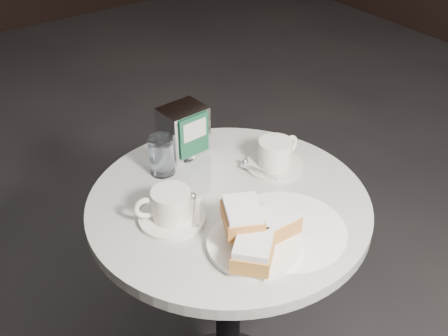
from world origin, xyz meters
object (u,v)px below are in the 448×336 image
water_glass_left (162,156)px  coffee_cup_left (171,208)px  cafe_table (228,259)px  beignet_plate (255,234)px  water_glass_right (183,142)px  napkin_dispenser (184,130)px  coffee_cup_right (275,156)px

water_glass_left → coffee_cup_left: bearing=-114.7°
coffee_cup_left → cafe_table: bearing=14.6°
beignet_plate → water_glass_left: (-0.02, 0.37, 0.01)m
beignet_plate → water_glass_right: bearing=80.5°
coffee_cup_left → beignet_plate: bearing=-40.5°
beignet_plate → water_glass_left: bearing=92.8°
water_glass_right → napkin_dispenser: (0.02, 0.02, 0.02)m
napkin_dispenser → water_glass_left: bearing=-157.2°
cafe_table → water_glass_left: (-0.07, 0.20, 0.25)m
cafe_table → coffee_cup_right: (0.19, 0.05, 0.23)m
cafe_table → coffee_cup_right: bearing=14.0°
napkin_dispenser → coffee_cup_right: bearing=-56.5°
beignet_plate → cafe_table: bearing=72.9°
coffee_cup_left → water_glass_right: (0.17, 0.21, 0.01)m
beignet_plate → coffee_cup_left: bearing=118.3°
coffee_cup_left → coffee_cup_right: 0.34m
water_glass_right → napkin_dispenser: bearing=54.5°
coffee_cup_left → napkin_dispenser: bearing=72.9°
coffee_cup_left → water_glass_left: bearing=86.6°
cafe_table → beignet_plate: size_ratio=2.72×
water_glass_right → napkin_dispenser: 0.03m
cafe_table → coffee_cup_right: size_ratio=4.35×
beignet_plate → water_glass_right: 0.40m
beignet_plate → napkin_dispenser: napkin_dispenser is taller
beignet_plate → napkin_dispenser: size_ratio=2.01×
coffee_cup_right → water_glass_left: 0.30m
beignet_plate → water_glass_right: (0.07, 0.40, 0.01)m
napkin_dispenser → cafe_table: bearing=-100.9°
water_glass_right → coffee_cup_left: bearing=-128.6°
beignet_plate → coffee_cup_right: (0.24, 0.22, -0.00)m
coffee_cup_left → water_glass_right: water_glass_right is taller
water_glass_right → water_glass_left: bearing=-161.0°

